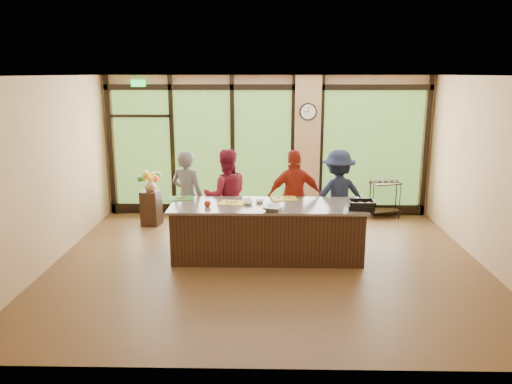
{
  "coord_description": "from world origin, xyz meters",
  "views": [
    {
      "loc": [
        -0.02,
        -7.68,
        3.04
      ],
      "look_at": [
        -0.19,
        0.4,
        1.11
      ],
      "focal_mm": 35.0,
      "sensor_mm": 36.0,
      "label": 1
    }
  ],
  "objects_px": {
    "cook_right": "(338,196)",
    "flower_stand": "(151,208)",
    "cook_left": "(187,197)",
    "island_base": "(267,232)",
    "bar_cart": "(385,194)",
    "roasting_pan": "(361,207)"
  },
  "relations": [
    {
      "from": "cook_left",
      "to": "flower_stand",
      "type": "xyz_separation_m",
      "value": [
        -0.92,
        1.02,
        -0.5
      ]
    },
    {
      "from": "island_base",
      "to": "flower_stand",
      "type": "distance_m",
      "value": 2.97
    },
    {
      "from": "island_base",
      "to": "bar_cart",
      "type": "relative_size",
      "value": 3.66
    },
    {
      "from": "island_base",
      "to": "cook_left",
      "type": "distance_m",
      "value": 1.69
    },
    {
      "from": "cook_right",
      "to": "flower_stand",
      "type": "bearing_deg",
      "value": -28.14
    },
    {
      "from": "cook_left",
      "to": "cook_right",
      "type": "xyz_separation_m",
      "value": [
        2.73,
        0.09,
        -0.0
      ]
    },
    {
      "from": "roasting_pan",
      "to": "bar_cart",
      "type": "distance_m",
      "value": 2.93
    },
    {
      "from": "bar_cart",
      "to": "flower_stand",
      "type": "bearing_deg",
      "value": 171.74
    },
    {
      "from": "flower_stand",
      "to": "bar_cart",
      "type": "relative_size",
      "value": 0.84
    },
    {
      "from": "cook_right",
      "to": "flower_stand",
      "type": "height_order",
      "value": "cook_right"
    },
    {
      "from": "cook_right",
      "to": "flower_stand",
      "type": "relative_size",
      "value": 2.41
    },
    {
      "from": "cook_right",
      "to": "roasting_pan",
      "type": "relative_size",
      "value": 4.2
    },
    {
      "from": "cook_right",
      "to": "bar_cart",
      "type": "relative_size",
      "value": 2.01
    },
    {
      "from": "cook_left",
      "to": "cook_right",
      "type": "height_order",
      "value": "cook_left"
    },
    {
      "from": "island_base",
      "to": "bar_cart",
      "type": "distance_m",
      "value": 3.52
    },
    {
      "from": "island_base",
      "to": "cook_left",
      "type": "relative_size",
      "value": 1.82
    },
    {
      "from": "roasting_pan",
      "to": "cook_right",
      "type": "bearing_deg",
      "value": 107.38
    },
    {
      "from": "cook_right",
      "to": "bar_cart",
      "type": "bearing_deg",
      "value": -142.01
    },
    {
      "from": "cook_right",
      "to": "cook_left",
      "type": "bearing_deg",
      "value": -11.92
    },
    {
      "from": "island_base",
      "to": "roasting_pan",
      "type": "height_order",
      "value": "roasting_pan"
    },
    {
      "from": "island_base",
      "to": "flower_stand",
      "type": "xyz_separation_m",
      "value": [
        -2.37,
        1.79,
        -0.09
      ]
    },
    {
      "from": "bar_cart",
      "to": "cook_right",
      "type": "bearing_deg",
      "value": -144.02
    }
  ]
}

